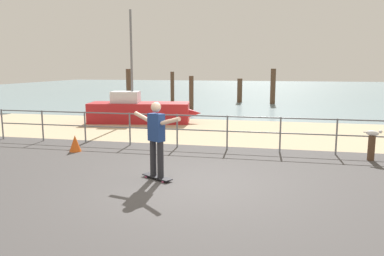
% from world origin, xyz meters
% --- Properties ---
extents(ground_plane, '(24.00, 10.00, 0.04)m').
position_xyz_m(ground_plane, '(0.00, -1.00, 0.00)').
color(ground_plane, '#474444').
rests_on(ground_plane, ground).
extents(beach_strip, '(24.00, 6.00, 0.04)m').
position_xyz_m(beach_strip, '(0.00, 7.00, 0.00)').
color(beach_strip, tan).
rests_on(beach_strip, ground).
extents(sea_surface, '(72.00, 50.00, 0.04)m').
position_xyz_m(sea_surface, '(0.00, 35.00, 0.00)').
color(sea_surface, '#75939E').
rests_on(sea_surface, ground).
extents(railing_fence, '(12.43, 0.05, 1.05)m').
position_xyz_m(railing_fence, '(-1.22, 3.60, 0.70)').
color(railing_fence, slate).
rests_on(railing_fence, ground).
extents(sailboat, '(5.06, 2.16, 4.90)m').
position_xyz_m(sailboat, '(-4.06, 8.42, 0.52)').
color(sailboat, '#B21E23').
rests_on(sailboat, ground).
extents(skateboard, '(0.79, 0.58, 0.08)m').
position_xyz_m(skateboard, '(-0.79, 0.20, 0.07)').
color(skateboard, black).
rests_on(skateboard, ground).
extents(skateboarder, '(1.29, 0.82, 1.65)m').
position_xyz_m(skateboarder, '(-0.79, 0.20, 1.02)').
color(skateboarder, '#26262B').
rests_on(skateboarder, skateboard).
extents(bollard_short, '(0.18, 0.18, 0.68)m').
position_xyz_m(bollard_short, '(4.23, 3.09, 0.34)').
color(bollard_short, '#513826').
rests_on(bollard_short, ground).
extents(seagull, '(0.46, 0.26, 0.18)m').
position_xyz_m(seagull, '(4.25, 3.08, 0.76)').
color(seagull, white).
rests_on(seagull, bollard_short).
extents(groyne_post_0, '(0.39, 0.39, 2.33)m').
position_xyz_m(groyne_post_0, '(-7.57, 15.66, 1.17)').
color(groyne_post_0, '#513826').
rests_on(groyne_post_0, ground).
extents(groyne_post_1, '(0.26, 0.26, 2.14)m').
position_xyz_m(groyne_post_1, '(-5.31, 17.90, 1.07)').
color(groyne_post_1, '#513826').
rests_on(groyne_post_1, ground).
extents(groyne_post_2, '(0.26, 0.26, 1.96)m').
position_xyz_m(groyne_post_2, '(-3.05, 13.78, 0.98)').
color(groyne_post_2, '#513826').
rests_on(groyne_post_2, ground).
extents(groyne_post_3, '(0.35, 0.35, 1.67)m').
position_xyz_m(groyne_post_3, '(-0.79, 19.08, 0.83)').
color(groyne_post_3, '#513826').
rests_on(groyne_post_3, ground).
extents(groyne_post_4, '(0.34, 0.34, 2.35)m').
position_xyz_m(groyne_post_4, '(1.47, 18.42, 1.18)').
color(groyne_post_4, '#513826').
rests_on(groyne_post_4, ground).
extents(traffic_cone, '(0.36, 0.36, 0.50)m').
position_xyz_m(traffic_cone, '(-3.99, 2.37, 0.25)').
color(traffic_cone, '#E55919').
rests_on(traffic_cone, ground).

